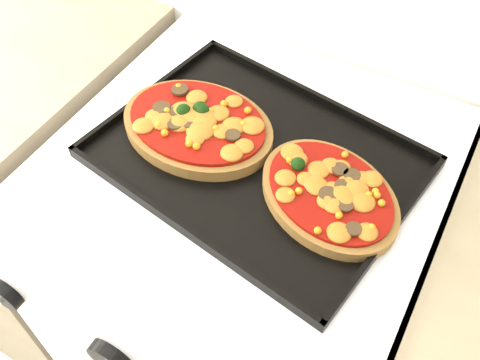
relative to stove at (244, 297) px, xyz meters
The scene contains 7 objects.
stove is the anchor object (origin of this frame).
control_panel 0.51m from the stove, 90.00° to the right, with size 0.60×0.02×0.09m, color white.
knob_left 0.55m from the stove, 120.20° to the right, with size 0.05×0.05×0.02m, color black.
knob_center 0.52m from the stove, 91.87° to the right, with size 0.06×0.06×0.02m, color black.
baking_tray 0.47m from the stove, 25.60° to the left, with size 0.46×0.34×0.02m, color black.
pizza_left 0.49m from the stove, behind, with size 0.25×0.18×0.04m, color brown, non-canonical shape.
pizza_right 0.50m from the stove, ahead, with size 0.22×0.16×0.03m, color brown, non-canonical shape.
Camera 1 is at (0.29, 1.23, 1.53)m, focal length 40.00 mm.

